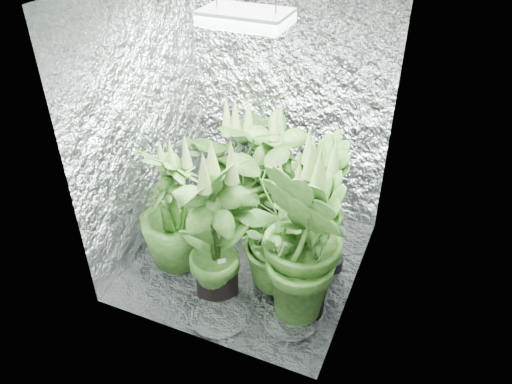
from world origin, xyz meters
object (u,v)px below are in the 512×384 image
object	(u,v)px
plant_f	(214,230)
circulation_fan	(329,251)
plant_b	(276,176)
plant_c	(315,204)
grow_lamp	(246,18)
plant_e	(283,233)
plant_d	(174,209)
plant_g	(306,241)
plant_a	(244,166)

from	to	relation	value
plant_f	circulation_fan	distance (m)	0.94
plant_b	plant_f	xyz separation A→B (m)	(-0.09, -0.88, 0.08)
plant_b	plant_c	xyz separation A→B (m)	(0.40, -0.25, 0.01)
grow_lamp	circulation_fan	distance (m)	1.76
plant_f	circulation_fan	bearing A→B (deg)	40.02
circulation_fan	plant_e	bearing A→B (deg)	-147.63
circulation_fan	grow_lamp	bearing A→B (deg)	178.51
grow_lamp	plant_e	size ratio (longest dim) A/B	0.44
plant_d	plant_c	bearing A→B (deg)	26.76
plant_d	grow_lamp	bearing A→B (deg)	23.49
plant_e	plant_b	bearing A→B (deg)	115.43
grow_lamp	plant_e	bearing A→B (deg)	-23.72
plant_g	plant_d	bearing A→B (deg)	174.73
plant_a	plant_d	bearing A→B (deg)	-107.98
plant_f	plant_g	world-z (taller)	plant_g
plant_d	circulation_fan	bearing A→B (deg)	19.25
grow_lamp	plant_c	world-z (taller)	grow_lamp
plant_d	plant_g	bearing A→B (deg)	-5.27
plant_c	plant_d	world-z (taller)	plant_c
plant_d	plant_e	bearing A→B (deg)	4.88
plant_g	plant_b	bearing A→B (deg)	122.71
plant_g	plant_a	bearing A→B (deg)	134.82
plant_b	circulation_fan	xyz separation A→B (m)	(0.56, -0.33, -0.31)
plant_e	plant_d	bearing A→B (deg)	-175.12
plant_b	plant_f	size ratio (longest dim) A/B	0.88
grow_lamp	plant_c	xyz separation A→B (m)	(0.42, 0.25, -1.33)
plant_a	plant_e	size ratio (longest dim) A/B	0.97
plant_g	circulation_fan	distance (m)	0.64
plant_a	plant_g	size ratio (longest dim) A/B	0.85
plant_b	plant_c	world-z (taller)	plant_c
plant_g	plant_c	bearing A→B (deg)	101.24
plant_a	circulation_fan	world-z (taller)	plant_a
plant_c	plant_g	xyz separation A→B (m)	(0.11, -0.55, 0.11)
plant_g	circulation_fan	xyz separation A→B (m)	(0.05, 0.46, -0.44)
plant_d	plant_g	world-z (taller)	plant_g
circulation_fan	plant_b	bearing A→B (deg)	132.30
grow_lamp	plant_a	size ratio (longest dim) A/B	0.46
grow_lamp	circulation_fan	bearing A→B (deg)	15.55
grow_lamp	circulation_fan	xyz separation A→B (m)	(0.58, 0.16, -1.66)
grow_lamp	plant_f	bearing A→B (deg)	-100.25
grow_lamp	plant_f	distance (m)	1.32
grow_lamp	plant_c	bearing A→B (deg)	30.28
plant_b	plant_g	distance (m)	0.96
plant_f	circulation_fan	xyz separation A→B (m)	(0.65, 0.55, -0.39)
plant_e	plant_a	bearing A→B (deg)	132.49
plant_b	plant_d	distance (m)	0.86
plant_c	plant_d	size ratio (longest dim) A/B	1.03
grow_lamp	plant_b	bearing A→B (deg)	87.81
plant_a	plant_e	bearing A→B (deg)	-47.51
plant_a	plant_g	distance (m)	1.12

